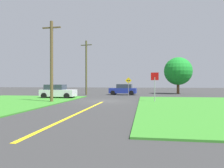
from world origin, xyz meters
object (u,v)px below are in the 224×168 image
Objects in this scene: stop_sign at (155,82)px; utility_pole_near at (52,60)px; oak_tree_left at (178,71)px; utility_pole_mid at (86,67)px; car_approaching_junction at (123,90)px; direction_sign at (128,84)px; parked_car_near_building at (58,91)px.

utility_pole_near is (-9.50, -1.49, 1.96)m from stop_sign.
utility_pole_near reaches higher than oak_tree_left.
utility_pole_mid is (-0.08, 12.33, 0.32)m from utility_pole_near.
utility_pole_mid is at bearing -159.93° from oak_tree_left.
car_approaching_junction is 1.60× the size of direction_sign.
utility_pole_near reaches higher than car_approaching_junction.
stop_sign is at bearing -106.03° from oak_tree_left.
oak_tree_left is (8.67, 4.25, 2.94)m from car_approaching_junction.
oak_tree_left is (4.60, 16.02, 1.79)m from stop_sign.
stop_sign is at bearing -48.52° from utility_pole_mid.
car_approaching_junction is 0.55× the size of utility_pole_near.
parked_car_near_building is 20.22m from oak_tree_left.
utility_pole_near is 1.25× the size of oak_tree_left.
stop_sign is 0.34× the size of utility_pole_mid.
stop_sign reaches higher than car_approaching_junction.
utility_pole_near is (-5.43, -13.27, 3.10)m from car_approaching_junction.
oak_tree_left reaches higher than direction_sign.
utility_pole_mid is (-5.52, -0.93, 3.43)m from car_approaching_junction.
stop_sign is 1.07× the size of direction_sign.
car_approaching_junction is 14.67m from utility_pole_near.
car_approaching_junction is at bearing 113.06° from direction_sign.
stop_sign is 0.37× the size of utility_pole_near.
parked_car_near_building is 1.56× the size of direction_sign.
direction_sign is at bearing 116.73° from car_approaching_junction.
direction_sign is (7.90, 6.04, 0.81)m from parked_car_near_building.
parked_car_near_building is (-11.04, 3.54, -1.14)m from stop_sign.
parked_car_near_building is (-6.97, -8.24, 0.00)m from car_approaching_junction.
utility_pole_mid is 3.14× the size of direction_sign.
utility_pole_near reaches higher than parked_car_near_building.
utility_pole_mid reaches higher than parked_car_near_building.
stop_sign is 0.69× the size of parked_car_near_building.
direction_sign reaches higher than parked_car_near_building.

